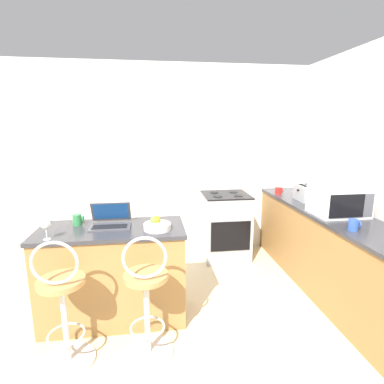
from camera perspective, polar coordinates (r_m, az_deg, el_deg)
name	(u,v)px	position (r m, az deg, el deg)	size (l,w,h in m)	color
ground_plane	(168,384)	(2.51, -4.50, -32.72)	(20.00, 20.00, 0.00)	beige
wall_back	(156,162)	(4.18, -6.79, 5.71)	(12.00, 0.06, 2.60)	silver
breakfast_bar	(114,273)	(2.96, -14.63, -14.75)	(1.30, 0.59, 0.89)	#9E703D
counter_right	(336,256)	(3.56, 25.74, -10.89)	(0.60, 2.88, 0.89)	#9E703D
bar_stool_near	(63,306)	(2.54, -23.41, -19.38)	(0.40, 0.40, 1.03)	silver
bar_stool_far	(147,300)	(2.45, -8.66, -19.68)	(0.40, 0.40, 1.03)	silver
laptop	(111,220)	(2.85, -15.26, -5.14)	(0.36, 0.28, 0.21)	#47474C
microwave	(339,201)	(3.40, 26.18, -1.56)	(0.50, 0.40, 0.29)	white
toaster	(306,193)	(3.92, 20.90, -0.16)	(0.22, 0.28, 0.19)	#9EA3A8
stove_range	(225,226)	(4.16, 6.35, -6.42)	(0.61, 0.58, 0.90)	#9EA3A8
mug_green	(78,220)	(2.95, -20.96, -4.95)	(0.10, 0.08, 0.10)	#338447
wine_glass_short	(45,225)	(2.65, -26.14, -5.58)	(0.08, 0.08, 0.17)	silver
mug_red	(279,191)	(4.16, 16.15, 0.23)	(0.10, 0.09, 0.09)	red
fruit_bowl	(157,225)	(2.67, -6.74, -6.23)	(0.24, 0.24, 0.11)	silver
mug_blue	(353,225)	(2.97, 28.39, -5.53)	(0.10, 0.08, 0.10)	#2D51AD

